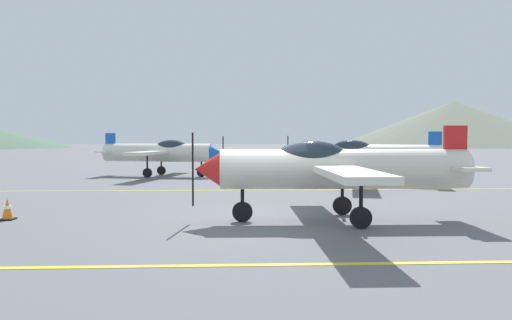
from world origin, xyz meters
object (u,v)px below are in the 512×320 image
airplane_mid (364,155)px  traffic_cone_front (7,209)px  airplane_far (162,152)px  car_sedan (339,157)px  airplane_near (333,168)px

airplane_mid → traffic_cone_front: bearing=-142.1°
airplane_far → traffic_cone_front: size_ratio=14.45×
airplane_far → car_sedan: bearing=33.9°
airplane_far → traffic_cone_front: 15.35m
airplane_far → airplane_mid: bearing=-27.4°
airplane_near → car_sedan: size_ratio=1.86×
car_sedan → airplane_mid: bearing=-97.8°
airplane_far → car_sedan: size_ratio=1.86×
car_sedan → traffic_cone_front: bearing=-121.4°
airplane_far → traffic_cone_front: bearing=-97.2°
airplane_near → airplane_mid: bearing=70.4°
airplane_near → airplane_far: 17.27m
airplane_near → airplane_mid: 10.98m
airplane_near → traffic_cone_front: airplane_near is taller
traffic_cone_front → airplane_mid: bearing=37.9°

